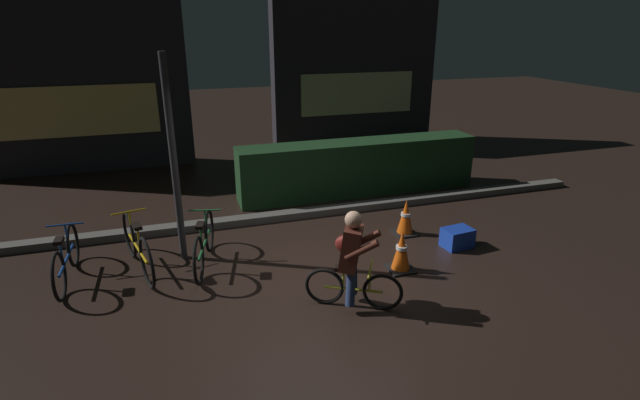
{
  "coord_description": "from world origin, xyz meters",
  "views": [
    {
      "loc": [
        -1.73,
        -5.44,
        3.27
      ],
      "look_at": [
        0.2,
        0.6,
        0.9
      ],
      "focal_mm": 27.08,
      "sensor_mm": 36.0,
      "label": 1
    }
  ],
  "objects": [
    {
      "name": "traffic_cone_near",
      "position": [
        1.16,
        -0.1,
        0.29
      ],
      "size": [
        0.36,
        0.36,
        0.6
      ],
      "color": "black",
      "rests_on": "ground"
    },
    {
      "name": "ground_plane",
      "position": [
        0.0,
        0.0,
        0.0
      ],
      "size": [
        40.0,
        40.0,
        0.0
      ],
      "primitive_type": "plane",
      "color": "black"
    },
    {
      "name": "hedge_row",
      "position": [
        1.8,
        3.1,
        0.53
      ],
      "size": [
        4.8,
        0.7,
        1.06
      ],
      "primitive_type": "cube",
      "color": "#19381C",
      "rests_on": "ground"
    },
    {
      "name": "storefront_left",
      "position": [
        -3.58,
        6.5,
        2.14
      ],
      "size": [
        4.83,
        0.54,
        4.3
      ],
      "color": "#262328",
      "rests_on": "ground"
    },
    {
      "name": "parked_bike_left_mid",
      "position": [
        -2.3,
        0.99,
        0.36
      ],
      "size": [
        0.53,
        1.68,
        0.79
      ],
      "rotation": [
        0.0,
        0.0,
        1.82
      ],
      "color": "black",
      "rests_on": "ground"
    },
    {
      "name": "parked_bike_leftmost",
      "position": [
        -3.19,
        0.97,
        0.33
      ],
      "size": [
        0.46,
        1.57,
        0.72
      ],
      "rotation": [
        0.0,
        0.0,
        1.55
      ],
      "color": "black",
      "rests_on": "ground"
    },
    {
      "name": "traffic_cone_far",
      "position": [
        1.77,
        0.98,
        0.29
      ],
      "size": [
        0.36,
        0.36,
        0.59
      ],
      "color": "black",
      "rests_on": "ground"
    },
    {
      "name": "street_post",
      "position": [
        -1.7,
        1.2,
        1.45
      ],
      "size": [
        0.1,
        0.1,
        2.91
      ],
      "primitive_type": "cylinder",
      "color": "#2D2D33",
      "rests_on": "ground"
    },
    {
      "name": "blue_crate",
      "position": [
        2.31,
        0.3,
        0.15
      ],
      "size": [
        0.47,
        0.37,
        0.3
      ],
      "primitive_type": "cube",
      "rotation": [
        0.0,
        0.0,
        0.11
      ],
      "color": "#193DB7",
      "rests_on": "ground"
    },
    {
      "name": "parked_bike_center_left",
      "position": [
        -1.42,
        0.86,
        0.34
      ],
      "size": [
        0.5,
        1.59,
        0.75
      ],
      "rotation": [
        0.0,
        0.0,
        1.34
      ],
      "color": "black",
      "rests_on": "ground"
    },
    {
      "name": "sidewalk_curb",
      "position": [
        0.0,
        2.2,
        0.06
      ],
      "size": [
        12.0,
        0.24,
        0.12
      ],
      "primitive_type": "cube",
      "color": "#56544F",
      "rests_on": "ground"
    },
    {
      "name": "storefront_right",
      "position": [
        3.3,
        7.2,
        2.2
      ],
      "size": [
        4.59,
        0.54,
        4.43
      ],
      "color": "#262328",
      "rests_on": "ground"
    },
    {
      "name": "cyclist",
      "position": [
        0.17,
        -0.72,
        0.63
      ],
      "size": [
        1.06,
        0.68,
        1.25
      ],
      "rotation": [
        0.0,
        0.0,
        -0.5
      ],
      "color": "black",
      "rests_on": "ground"
    }
  ]
}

